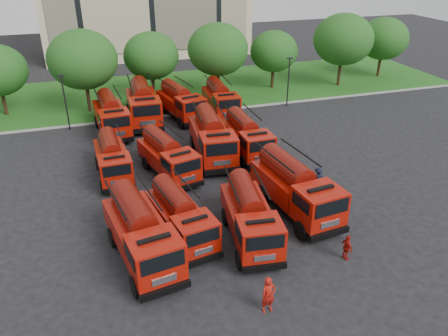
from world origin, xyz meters
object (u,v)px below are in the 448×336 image
Objects in this scene: fire_truck_7 at (246,136)px; fire_truck_9 at (143,104)px; fire_truck_2 at (250,216)px; firefighter_3 at (317,188)px; fire_truck_6 at (212,137)px; fire_truck_11 at (220,99)px; firefighter_0 at (267,311)px; firefighter_4 at (126,223)px; fire_truck_10 at (180,102)px; fire_truck_5 at (168,156)px; fire_truck_8 at (111,115)px; firefighter_1 at (211,253)px; fire_truck_0 at (141,233)px; fire_truck_4 at (112,158)px; fire_truck_1 at (180,216)px; firefighter_5 at (268,175)px; fire_truck_3 at (295,188)px; firefighter_2 at (345,259)px.

fire_truck_9 is (-6.87, 9.74, 0.27)m from fire_truck_7.
firefighter_3 is (6.65, 4.12, -1.55)m from fire_truck_2.
fire_truck_6 is 10.09m from fire_truck_11.
firefighter_4 is at bearing 115.12° from firefighter_0.
fire_truck_5 is at bearing -118.76° from fire_truck_10.
fire_truck_8 is (-6.19, 18.84, 0.11)m from fire_truck_2.
fire_truck_5 is 9.99m from firefighter_1.
fire_truck_5 is at bearing 61.48° from fire_truck_0.
fire_truck_2 is 12.30m from fire_truck_4.
fire_truck_9 is (-0.13, 11.40, 0.31)m from fire_truck_5.
fire_truck_1 reaches higher than firefighter_0.
fire_truck_5 is 6.94m from fire_truck_7.
fire_truck_9 reaches higher than firefighter_4.
fire_truck_2 is 4.76× the size of firefighter_5.
fire_truck_3 is at bearing 108.33° from firefighter_5.
firefighter_2 is at bearing 113.71° from firefighter_5.
fire_truck_2 is 20.69m from fire_truck_10.
firefighter_1 is at bearing -85.99° from fire_truck_9.
firefighter_2 is at bearing -73.85° from fire_truck_5.
fire_truck_5 is 0.95× the size of fire_truck_10.
firefighter_0 is (-1.73, -26.26, -1.61)m from fire_truck_10.
firefighter_0 is (4.99, -5.66, -1.67)m from fire_truck_0.
firefighter_5 is (5.25, 12.42, 0.00)m from firefighter_0.
fire_truck_11 is at bearing 53.13° from fire_truck_0.
firefighter_1 is 1.17× the size of firefighter_4.
fire_truck_6 is (3.92, 1.87, 0.23)m from fire_truck_5.
firefighter_4 is (-11.29, -16.81, -1.58)m from fire_truck_11.
firefighter_0 is at bearing -79.70° from fire_truck_1.
fire_truck_9 is (-4.04, 9.53, 0.08)m from fire_truck_6.
fire_truck_6 reaches higher than fire_truck_7.
fire_truck_5 is at bearing 114.83° from fire_truck_2.
firefighter_5 is (3.10, -4.28, -1.75)m from fire_truck_6.
fire_truck_4 is at bearing -29.00° from firefighter_3.
firefighter_3 is at bearing -162.62° from firefighter_4.
fire_truck_0 is 13.53m from firefighter_3.
firefighter_3 is (2.06, -16.42, -1.58)m from fire_truck_11.
fire_truck_6 is at bearing -55.54° from firefighter_3.
fire_truck_10 is (-3.18, 18.79, -0.11)m from fire_truck_3.
fire_truck_2 is 0.94× the size of fire_truck_8.
firefighter_3 is (2.30, 7.48, 0.00)m from firefighter_2.
fire_truck_3 is (9.90, 1.81, 0.05)m from fire_truck_0.
fire_truck_6 is at bearing 47.94° from fire_truck_0.
firefighter_2 reaches higher than firefighter_5.
fire_truck_3 reaches higher than firefighter_3.
fire_truck_0 is 1.11× the size of fire_truck_7.
firefighter_0 is 1.32× the size of firefighter_5.
fire_truck_5 is 4.59× the size of firefighter_2.
fire_truck_5 is 4.76× the size of firefighter_5.
firefighter_4 is (-4.17, 4.36, 0.00)m from firefighter_1.
fire_truck_11 is at bearing 80.70° from fire_truck_3.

